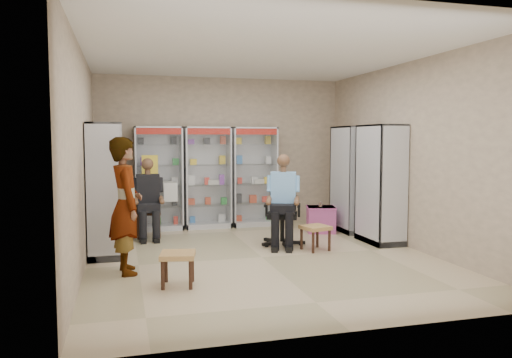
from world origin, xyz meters
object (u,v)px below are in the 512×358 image
object	(u,v)px
cabinet_back_right	(254,177)
woven_stool_b	(178,269)
cabinet_right_far	(352,179)
pink_trunk	(321,219)
cabinet_back_left	(159,178)
standing_man	(126,206)
seated_shopkeeper	(283,203)
cabinet_right_near	(380,184)
woven_stool_a	(315,238)
cabinet_left_near	(106,190)
cabinet_back_mid	(207,177)
wooden_chair	(148,211)
cabinet_left_far	(108,184)
office_chair	(282,212)

from	to	relation	value
cabinet_back_right	woven_stool_b	xyz separation A→B (m)	(-1.96, -3.86, -0.80)
cabinet_right_far	pink_trunk	world-z (taller)	cabinet_right_far
cabinet_back_left	standing_man	bearing A→B (deg)	-101.81
cabinet_back_left	cabinet_back_right	size ratio (longest dim) A/B	1.00
seated_shopkeeper	pink_trunk	size ratio (longest dim) A/B	2.81
cabinet_right_near	woven_stool_b	xyz separation A→B (m)	(-3.59, -1.63, -0.80)
seated_shopkeeper	pink_trunk	distance (m)	1.51
cabinet_back_left	woven_stool_a	bearing A→B (deg)	-47.94
cabinet_left_near	woven_stool_a	distance (m)	3.31
cabinet_back_mid	cabinet_back_right	world-z (taller)	same
cabinet_right_near	woven_stool_b	world-z (taller)	cabinet_right_near
woven_stool_a	woven_stool_b	size ratio (longest dim) A/B	0.97
cabinet_right_near	pink_trunk	world-z (taller)	cabinet_right_near
cabinet_back_mid	wooden_chair	world-z (taller)	cabinet_back_mid
cabinet_left_far	standing_man	world-z (taller)	cabinet_left_far
cabinet_left_near	wooden_chair	bearing A→B (deg)	152.39
cabinet_left_near	cabinet_back_mid	bearing A→B (deg)	137.20
cabinet_left_far	wooden_chair	xyz separation A→B (m)	(0.68, 0.20, -0.53)
seated_shopkeeper	woven_stool_a	xyz separation A→B (m)	(0.38, -0.46, -0.51)
seated_shopkeeper	cabinet_back_right	bearing A→B (deg)	109.81
woven_stool_a	seated_shopkeeper	bearing A→B (deg)	129.57
cabinet_right_far	cabinet_left_near	size ratio (longest dim) A/B	1.00
woven_stool_a	standing_man	xyz separation A→B (m)	(-2.90, -0.61, 0.70)
cabinet_back_mid	seated_shopkeeper	world-z (taller)	cabinet_back_mid
cabinet_right_far	cabinet_back_right	bearing A→B (deg)	55.27
cabinet_right_far	cabinet_right_near	xyz separation A→B (m)	(0.00, -1.10, 0.00)
cabinet_left_near	pink_trunk	xyz separation A→B (m)	(3.86, 0.96, -0.76)
office_chair	woven_stool_a	distance (m)	0.73
cabinet_back_left	cabinet_back_mid	world-z (taller)	same
seated_shopkeeper	woven_stool_a	distance (m)	0.79
office_chair	cabinet_back_mid	bearing A→B (deg)	135.57
woven_stool_a	office_chair	bearing A→B (deg)	126.72
cabinet_back_left	seated_shopkeeper	distance (m)	2.78
cabinet_back_left	cabinet_left_near	distance (m)	2.23
seated_shopkeeper	cabinet_back_mid	bearing A→B (deg)	135.03
cabinet_back_left	cabinet_back_right	bearing A→B (deg)	0.00
wooden_chair	seated_shopkeeper	world-z (taller)	seated_shopkeeper
cabinet_back_right	cabinet_right_far	xyz separation A→B (m)	(1.63, -1.13, 0.00)
pink_trunk	woven_stool_a	bearing A→B (deg)	-115.69
cabinet_back_left	woven_stool_a	distance (m)	3.46
cabinet_right_far	office_chair	world-z (taller)	cabinet_right_far
cabinet_back_mid	cabinet_left_far	size ratio (longest dim) A/B	1.00
cabinet_back_right	pink_trunk	xyz separation A→B (m)	(1.03, -1.07, -0.76)
cabinet_back_right	cabinet_right_near	bearing A→B (deg)	-53.84
cabinet_back_left	cabinet_back_mid	bearing A→B (deg)	0.00
cabinet_right_far	woven_stool_a	world-z (taller)	cabinet_right_far
cabinet_back_mid	cabinet_back_right	size ratio (longest dim) A/B	1.00
cabinet_back_left	office_chair	world-z (taller)	cabinet_back_left
cabinet_left_near	woven_stool_a	size ratio (longest dim) A/B	5.09
wooden_chair	office_chair	xyz separation A→B (m)	(2.12, -1.25, 0.09)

